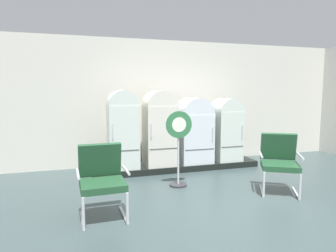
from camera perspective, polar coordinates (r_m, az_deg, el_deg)
ground at (r=4.24m, az=15.13°, el=-17.93°), size 12.00×10.00×0.05m
back_wall at (r=7.22m, az=-0.22°, el=4.66°), size 11.76×0.12×2.91m
display_plinth at (r=6.81m, az=1.36°, el=-7.42°), size 3.69×0.95×0.13m
refrigerator_0 at (r=6.25m, az=-8.66°, el=-0.15°), size 0.61×0.64×1.61m
refrigerator_1 at (r=6.42m, az=-1.62°, el=0.06°), size 0.65×0.65×1.61m
refrigerator_2 at (r=6.72m, az=4.95°, el=-0.49°), size 0.72×0.72×1.45m
refrigerator_3 at (r=7.02m, az=11.05°, el=-0.27°), size 0.59×0.65×1.43m
armchair_left at (r=4.23m, az=-12.54°, el=-9.44°), size 0.68×0.67×1.00m
armchair_right at (r=5.48m, az=20.49°, el=-6.02°), size 0.84×0.86×1.00m
sign_stand at (r=5.40m, az=2.04°, el=-4.41°), size 0.49×0.32×1.37m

